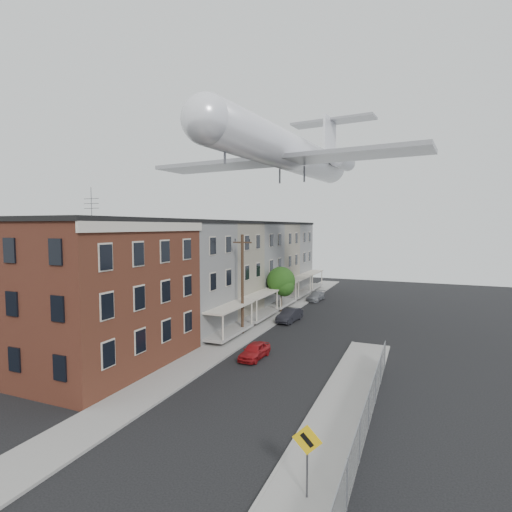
{
  "coord_description": "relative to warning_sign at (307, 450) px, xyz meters",
  "views": [
    {
      "loc": [
        9.12,
        -14.16,
        9.73
      ],
      "look_at": [
        -0.63,
        9.24,
        7.84
      ],
      "focal_mm": 28.0,
      "sensor_mm": 36.0,
      "label": 1
    }
  ],
  "objects": [
    {
      "name": "ground",
      "position": [
        -5.6,
        1.03,
        -1.88
      ],
      "size": [
        120.0,
        120.0,
        0.0
      ],
      "primitive_type": "plane",
      "color": "black",
      "rests_on": "ground"
    },
    {
      "name": "sidewalk_left",
      "position": [
        -11.1,
        25.03,
        -1.82
      ],
      "size": [
        3.0,
        62.0,
        0.12
      ],
      "primitive_type": "cube",
      "color": "gray",
      "rests_on": "ground"
    },
    {
      "name": "sidewalk_right",
      "position": [
        -0.1,
        7.03,
        -1.82
      ],
      "size": [
        3.0,
        26.0,
        0.12
      ],
      "primitive_type": "cube",
      "color": "gray",
      "rests_on": "ground"
    },
    {
      "name": "curb_left",
      "position": [
        -9.65,
        25.03,
        -1.81
      ],
      "size": [
        0.15,
        62.0,
        0.14
      ],
      "primitive_type": "cube",
      "color": "gray",
      "rests_on": "ground"
    },
    {
      "name": "curb_right",
      "position": [
        -1.55,
        7.03,
        -1.81
      ],
      "size": [
        0.15,
        26.0,
        0.14
      ],
      "primitive_type": "cube",
      "color": "gray",
      "rests_on": "ground"
    },
    {
      "name": "corner_building",
      "position": [
        -17.6,
        8.03,
        3.28
      ],
      "size": [
        10.31,
        12.3,
        12.15
      ],
      "color": "#391812",
      "rests_on": "ground"
    },
    {
      "name": "row_house_a",
      "position": [
        -17.56,
        17.53,
        3.25
      ],
      "size": [
        11.98,
        7.0,
        10.3
      ],
      "color": "slate",
      "rests_on": "ground"
    },
    {
      "name": "row_house_b",
      "position": [
        -17.56,
        24.53,
        3.25
      ],
      "size": [
        11.98,
        7.0,
        10.3
      ],
      "color": "gray",
      "rests_on": "ground"
    },
    {
      "name": "row_house_c",
      "position": [
        -17.56,
        31.53,
        3.25
      ],
      "size": [
        11.98,
        7.0,
        10.3
      ],
      "color": "slate",
      "rests_on": "ground"
    },
    {
      "name": "row_house_d",
      "position": [
        -17.56,
        38.53,
        3.25
      ],
      "size": [
        11.98,
        7.0,
        10.3
      ],
      "color": "gray",
      "rests_on": "ground"
    },
    {
      "name": "row_house_e",
      "position": [
        -17.56,
        45.53,
        3.25
      ],
      "size": [
        11.98,
        7.0,
        10.3
      ],
      "color": "slate",
      "rests_on": "ground"
    },
    {
      "name": "chainlink_fence",
      "position": [
        1.4,
        6.03,
        -0.89
      ],
      "size": [
        0.06,
        18.06,
        1.9
      ],
      "color": "gray",
      "rests_on": "ground"
    },
    {
      "name": "warning_sign",
      "position": [
        0.0,
        0.0,
        0.0
      ],
      "size": [
        1.1,
        0.11,
        2.8
      ],
      "color": "#515156",
      "rests_on": "ground"
    },
    {
      "name": "utility_pole",
      "position": [
        -11.2,
        19.03,
        2.79
      ],
      "size": [
        1.8,
        0.26,
        9.0
      ],
      "color": "black",
      "rests_on": "ground"
    },
    {
      "name": "street_tree",
      "position": [
        -10.87,
        28.95,
        1.57
      ],
      "size": [
        3.22,
        3.2,
        5.2
      ],
      "color": "black",
      "rests_on": "ground"
    },
    {
      "name": "car_near",
      "position": [
        -7.62,
        13.33,
        -1.3
      ],
      "size": [
        1.54,
        3.51,
        1.17
      ],
      "primitive_type": "imported",
      "rotation": [
        0.0,
        0.0,
        -0.05
      ],
      "color": "maroon",
      "rests_on": "ground"
    },
    {
      "name": "car_mid",
      "position": [
        -8.75,
        25.25,
        -1.21
      ],
      "size": [
        1.79,
        4.2,
        1.35
      ],
      "primitive_type": "imported",
      "rotation": [
        0.0,
        0.0,
        -0.09
      ],
      "color": "black",
      "rests_on": "ground"
    },
    {
      "name": "car_far",
      "position": [
        -9.11,
        37.6,
        -1.3
      ],
      "size": [
        1.93,
        4.13,
        1.17
      ],
      "primitive_type": "imported",
      "rotation": [
        0.0,
        0.0,
        -0.07
      ],
      "color": "slate",
      "rests_on": "ground"
    },
    {
      "name": "airplane",
      "position": [
        -8.97,
        25.79,
        15.27
      ],
      "size": [
        27.52,
        31.42,
        9.05
      ],
      "color": "white",
      "rests_on": "ground"
    }
  ]
}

